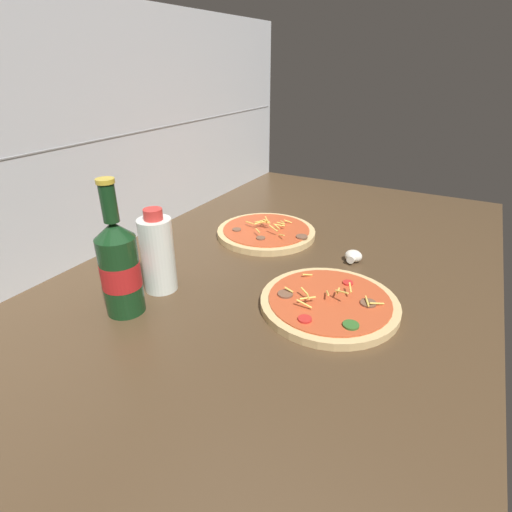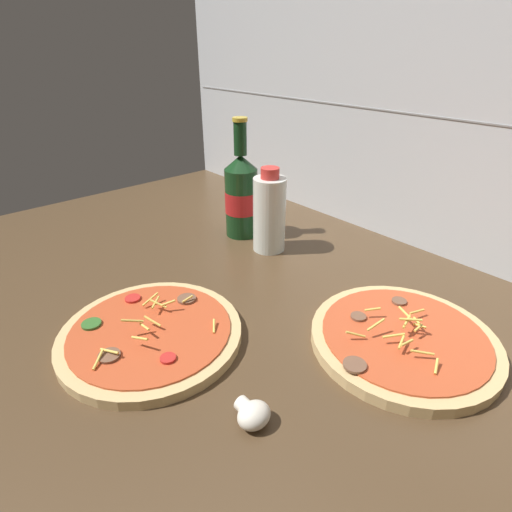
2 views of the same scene
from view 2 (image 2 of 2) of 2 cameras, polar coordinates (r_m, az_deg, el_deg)
The scene contains 7 objects.
counter_slab at distance 65.12cm, azimuth 0.70°, elevation -11.23°, with size 160.00×90.00×2.50cm.
tile_backsplash at distance 88.48cm, azimuth 24.52°, elevation 17.65°, with size 160.00×1.13×60.00cm.
pizza_near at distance 63.94cm, azimuth -14.76°, elevation -10.69°, with size 27.52×27.52×5.00cm.
pizza_far at distance 64.69cm, azimuth 20.26°, elevation -11.07°, with size 27.34×27.34×5.06cm.
beer_bottle at distance 91.31cm, azimuth -2.12°, elevation 8.74°, with size 7.44×7.44×26.50cm.
oil_bottle at distance 84.60cm, azimuth 1.92°, elevation 6.11°, with size 6.91×6.91×18.09cm.
mushroom_left at distance 50.55cm, azimuth -0.48°, elevation -21.65°, with size 4.43×4.22×2.95cm.
Camera 2 is at (37.30, -33.74, 42.61)cm, focal length 28.00 mm.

